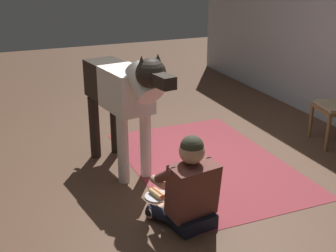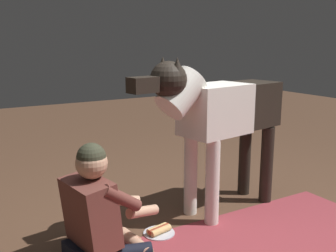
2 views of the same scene
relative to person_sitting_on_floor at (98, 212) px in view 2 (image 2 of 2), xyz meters
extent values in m
plane|color=brown|center=(-0.93, 0.30, -0.33)|extent=(14.29, 14.29, 0.00)
cylinder|color=black|center=(-0.06, -0.17, -0.27)|extent=(0.39, 0.32, 0.11)
cylinder|color=tan|center=(-0.22, -0.12, -0.27)|extent=(0.17, 0.37, 0.09)
cylinder|color=tan|center=(-0.24, 0.05, -0.27)|extent=(0.12, 0.37, 0.09)
cube|color=brown|center=(0.05, 0.01, 0.01)|extent=(0.32, 0.44, 0.47)
cylinder|color=brown|center=(-0.05, -0.19, 0.13)|extent=(0.30, 0.13, 0.24)
cylinder|color=tan|center=(-0.26, -0.17, -0.03)|extent=(0.27, 0.07, 0.12)
cylinder|color=brown|center=(-0.11, 0.16, 0.13)|extent=(0.30, 0.13, 0.24)
cylinder|color=tan|center=(-0.30, 0.08, -0.03)|extent=(0.28, 0.15, 0.12)
sphere|color=tan|center=(0.03, 0.00, 0.35)|extent=(0.21, 0.21, 0.21)
sphere|color=#383A29|center=(0.03, 0.00, 0.39)|extent=(0.19, 0.19, 0.19)
cylinder|color=white|center=(-0.97, -0.03, 0.02)|extent=(0.11, 0.11, 0.70)
cylinder|color=white|center=(-0.93, -0.28, 0.02)|extent=(0.11, 0.11, 0.70)
cylinder|color=black|center=(-1.67, -0.14, 0.02)|extent=(0.11, 0.11, 0.70)
cylinder|color=black|center=(-1.63, -0.39, 0.02)|extent=(0.11, 0.11, 0.70)
cube|color=white|center=(-1.10, -0.18, 0.57)|extent=(0.61, 0.45, 0.41)
cube|color=black|center=(-1.52, -0.25, 0.57)|extent=(0.53, 0.42, 0.39)
cylinder|color=white|center=(-0.73, -0.12, 0.74)|extent=(0.44, 0.32, 0.40)
sphere|color=black|center=(-0.61, -0.10, 0.85)|extent=(0.27, 0.27, 0.27)
cube|color=black|center=(-0.38, -0.06, 0.83)|extent=(0.22, 0.15, 0.11)
cone|color=black|center=(-0.63, -0.02, 0.95)|extent=(0.11, 0.11, 0.12)
cone|color=black|center=(-0.61, -0.18, 0.95)|extent=(0.11, 0.11, 0.12)
cylinder|color=black|center=(-1.78, -0.29, 0.53)|extent=(0.36, 0.11, 0.24)
cylinder|color=silver|center=(-0.51, -0.08, -0.33)|extent=(0.24, 0.24, 0.01)
cylinder|color=#E6BC74|center=(-0.51, -0.10, -0.30)|extent=(0.19, 0.08, 0.05)
cylinder|color=#E6BC74|center=(-0.52, -0.06, -0.30)|extent=(0.19, 0.08, 0.05)
cylinder|color=#9E3D25|center=(-0.51, -0.08, -0.29)|extent=(0.19, 0.07, 0.04)
camera|label=1|loc=(3.01, -1.44, 1.83)|focal=48.63mm
camera|label=2|loc=(0.83, 2.34, 1.12)|focal=41.96mm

